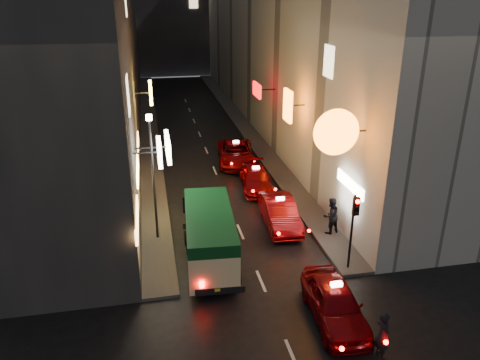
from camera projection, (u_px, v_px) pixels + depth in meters
building_left at (95, 24)px, 38.34m from camera, size 7.68×52.28×18.00m
building_right at (282, 22)px, 41.24m from camera, size 8.37×52.00×18.00m
sidewalk_left at (149, 127)px, 42.38m from camera, size 1.50×52.00×0.15m
sidewalk_right at (241, 122)px, 43.92m from camera, size 1.50×52.00×0.15m
minibus at (210, 232)px, 20.75m from camera, size 2.45×5.99×2.52m
taxi_near at (335, 300)px, 17.37m from camera, size 2.52×5.54×1.90m
taxi_second at (280, 211)px, 24.45m from camera, size 2.46×5.45×1.87m
taxi_third at (256, 177)px, 29.13m from camera, size 2.41×4.92×1.68m
taxi_far at (236, 151)px, 33.38m from camera, size 2.95×5.77×1.93m
pedestrian_crossing at (383, 332)px, 15.51m from camera, size 0.51×0.72×2.04m
pedestrian_sidewalk at (331, 213)px, 23.33m from camera, size 0.92×0.72×2.14m
traffic_light at (354, 217)px, 19.70m from camera, size 0.26×0.43×3.50m
lamp_post at (153, 170)px, 21.94m from camera, size 0.28×0.28×6.22m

